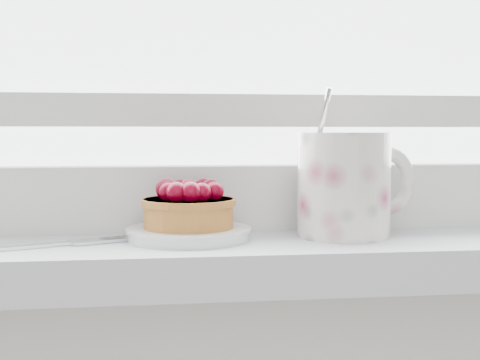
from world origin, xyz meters
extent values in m
cube|color=silver|center=(0.00, 1.90, 0.92)|extent=(1.60, 0.20, 0.04)
cube|color=silver|center=(0.00, 1.97, 0.97)|extent=(1.30, 0.05, 0.07)
cube|color=silver|center=(0.00, 1.97, 1.07)|extent=(1.30, 0.04, 0.04)
cylinder|color=white|center=(0.00, 1.90, 0.95)|extent=(0.12, 0.12, 0.01)
cylinder|color=#975921|center=(0.00, 1.90, 0.97)|extent=(0.09, 0.09, 0.03)
cylinder|color=#975921|center=(0.00, 1.90, 0.98)|extent=(0.09, 0.09, 0.01)
sphere|color=#4F000F|center=(0.00, 1.90, 0.99)|extent=(0.02, 0.02, 0.02)
sphere|color=#4F000F|center=(0.02, 1.90, 0.99)|extent=(0.02, 0.02, 0.02)
sphere|color=#4F000F|center=(0.01, 1.91, 0.99)|extent=(0.02, 0.02, 0.02)
sphere|color=#4F000F|center=(0.00, 1.92, 0.99)|extent=(0.02, 0.02, 0.02)
sphere|color=#4F000F|center=(-0.01, 1.92, 0.99)|extent=(0.02, 0.02, 0.02)
sphere|color=#4F000F|center=(-0.02, 1.91, 0.99)|extent=(0.02, 0.02, 0.02)
sphere|color=#4F000F|center=(-0.03, 1.90, 0.99)|extent=(0.02, 0.02, 0.02)
sphere|color=#4F000F|center=(-0.02, 1.89, 0.99)|extent=(0.02, 0.02, 0.02)
sphere|color=#4F000F|center=(-0.02, 1.87, 0.99)|extent=(0.02, 0.02, 0.02)
sphere|color=#4F000F|center=(0.00, 1.87, 0.99)|extent=(0.02, 0.02, 0.02)
sphere|color=#4F000F|center=(0.01, 1.88, 0.99)|extent=(0.02, 0.02, 0.02)
sphere|color=#4F000F|center=(0.02, 1.89, 0.99)|extent=(0.02, 0.02, 0.02)
cylinder|color=silver|center=(0.15, 1.89, 0.99)|extent=(0.12, 0.12, 0.11)
cylinder|color=black|center=(0.15, 1.89, 1.04)|extent=(0.08, 0.08, 0.01)
torus|color=silver|center=(0.20, 1.91, 1.00)|extent=(0.07, 0.03, 0.07)
cylinder|color=silver|center=(0.14, 1.91, 1.06)|extent=(0.02, 0.03, 0.07)
cube|color=silver|center=(-0.13, 1.88, 0.94)|extent=(0.02, 0.02, 0.00)
cube|color=silver|center=(-0.10, 1.88, 0.94)|extent=(0.04, 0.03, 0.00)
cube|color=silver|center=(-0.07, 1.89, 0.94)|extent=(0.03, 0.02, 0.00)
cube|color=silver|center=(-0.07, 1.89, 0.94)|extent=(0.03, 0.02, 0.00)
cube|color=silver|center=(-0.08, 1.90, 0.94)|extent=(0.03, 0.02, 0.00)
cube|color=silver|center=(-0.08, 1.91, 0.94)|extent=(0.03, 0.02, 0.00)
camera|label=1|loc=(-0.04, 1.24, 1.05)|focal=50.00mm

